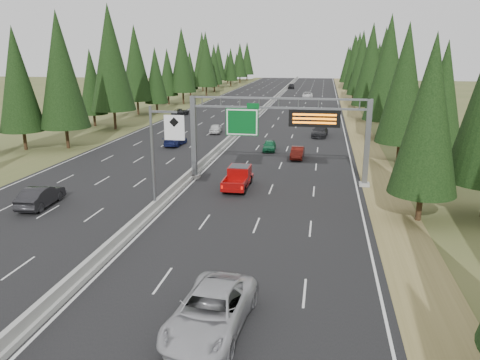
# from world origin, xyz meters

# --- Properties ---
(road) EXTENTS (32.00, 260.00, 0.08)m
(road) POSITION_xyz_m (0.00, 80.00, 0.04)
(road) COLOR black
(road) RESTS_ON ground
(shoulder_right) EXTENTS (3.60, 260.00, 0.06)m
(shoulder_right) POSITION_xyz_m (17.80, 80.00, 0.03)
(shoulder_right) COLOR olive
(shoulder_right) RESTS_ON ground
(shoulder_left) EXTENTS (3.60, 260.00, 0.06)m
(shoulder_left) POSITION_xyz_m (-17.80, 80.00, 0.03)
(shoulder_left) COLOR #495628
(shoulder_left) RESTS_ON ground
(median_barrier) EXTENTS (0.70, 260.00, 0.85)m
(median_barrier) POSITION_xyz_m (0.00, 80.00, 0.41)
(median_barrier) COLOR gray
(median_barrier) RESTS_ON road
(sign_gantry) EXTENTS (16.75, 0.98, 7.80)m
(sign_gantry) POSITION_xyz_m (8.92, 34.88, 5.27)
(sign_gantry) COLOR slate
(sign_gantry) RESTS_ON road
(hov_sign_pole) EXTENTS (2.80, 0.50, 8.00)m
(hov_sign_pole) POSITION_xyz_m (0.58, 24.97, 4.72)
(hov_sign_pole) COLOR slate
(hov_sign_pole) RESTS_ON road
(tree_row_right) EXTENTS (11.71, 240.35, 18.34)m
(tree_row_right) POSITION_xyz_m (22.23, 72.86, 9.04)
(tree_row_right) COLOR black
(tree_row_right) RESTS_ON ground
(tree_row_left) EXTENTS (11.98, 239.81, 18.77)m
(tree_row_left) POSITION_xyz_m (-21.84, 57.15, 9.31)
(tree_row_left) COLOR black
(tree_row_left) RESTS_ON ground
(silver_minivan) EXTENTS (3.48, 6.67, 1.79)m
(silver_minivan) POSITION_xyz_m (7.85, 10.54, 0.98)
(silver_minivan) COLOR #AFAFB4
(silver_minivan) RESTS_ON road
(red_pickup) EXTENTS (1.99, 5.56, 1.81)m
(red_pickup) POSITION_xyz_m (5.05, 32.78, 1.08)
(red_pickup) COLOR black
(red_pickup) RESTS_ON road
(car_ahead_green) EXTENTS (1.69, 3.82, 1.28)m
(car_ahead_green) POSITION_xyz_m (5.93, 48.91, 0.72)
(car_ahead_green) COLOR #16643B
(car_ahead_green) RESTS_ON road
(car_ahead_dkred) EXTENTS (1.48, 3.99, 1.30)m
(car_ahead_dkred) POSITION_xyz_m (9.56, 45.29, 0.73)
(car_ahead_dkred) COLOR #57120C
(car_ahead_dkred) RESTS_ON road
(car_ahead_dkgrey) EXTENTS (2.50, 5.27, 1.48)m
(car_ahead_dkgrey) POSITION_xyz_m (11.89, 60.06, 0.82)
(car_ahead_dkgrey) COLOR black
(car_ahead_dkgrey) RESTS_ON road
(car_ahead_white) EXTENTS (2.74, 5.70, 1.57)m
(car_ahead_white) POSITION_xyz_m (7.96, 116.59, 0.86)
(car_ahead_white) COLOR white
(car_ahead_white) RESTS_ON road
(car_ahead_far) EXTENTS (2.05, 4.83, 1.63)m
(car_ahead_far) POSITION_xyz_m (1.50, 147.96, 0.89)
(car_ahead_far) COLOR black
(car_ahead_far) RESTS_ON road
(car_onc_near) EXTENTS (2.03, 5.04, 1.63)m
(car_onc_near) POSITION_xyz_m (-9.26, 24.67, 0.89)
(car_onc_near) COLOR black
(car_onc_near) RESTS_ON road
(car_onc_blue) EXTENTS (2.12, 4.80, 1.37)m
(car_onc_blue) POSITION_xyz_m (-6.41, 50.07, 0.77)
(car_onc_blue) COLOR navy
(car_onc_blue) RESTS_ON road
(car_onc_white) EXTENTS (2.04, 4.21, 1.39)m
(car_onc_white) POSITION_xyz_m (-3.41, 60.25, 0.77)
(car_onc_white) COLOR silver
(car_onc_white) RESTS_ON road
(car_onc_far) EXTENTS (2.58, 4.79, 1.28)m
(car_onc_far) POSITION_xyz_m (-14.50, 78.46, 0.72)
(car_onc_far) COLOR black
(car_onc_far) RESTS_ON road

